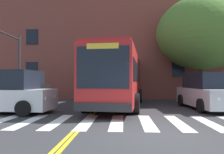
# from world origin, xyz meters

# --- Properties ---
(ground_plane) EXTENTS (120.00, 120.00, 0.00)m
(ground_plane) POSITION_xyz_m (0.00, 0.00, 0.00)
(ground_plane) COLOR #303033
(crosswalk) EXTENTS (16.24, 3.44, 0.01)m
(crosswalk) POSITION_xyz_m (0.47, 2.08, 0.00)
(crosswalk) COLOR white
(crosswalk) RESTS_ON ground
(lane_line_yellow_inner) EXTENTS (0.12, 36.00, 0.01)m
(lane_line_yellow_inner) POSITION_xyz_m (-2.74, 16.08, 0.00)
(lane_line_yellow_inner) COLOR gold
(lane_line_yellow_inner) RESTS_ON ground
(lane_line_yellow_outer) EXTENTS (0.12, 36.00, 0.01)m
(lane_line_yellow_outer) POSITION_xyz_m (-2.58, 16.08, 0.00)
(lane_line_yellow_outer) COLOR gold
(lane_line_yellow_outer) RESTS_ON ground
(city_bus) EXTENTS (3.65, 10.97, 3.54)m
(city_bus) POSITION_xyz_m (-1.42, 7.67, 1.91)
(city_bus) COLOR #B22323
(city_bus) RESTS_ON ground
(car_black_near_lane) EXTENTS (2.38, 4.90, 2.34)m
(car_black_near_lane) POSITION_xyz_m (-7.68, 7.03, 1.11)
(car_black_near_lane) COLOR black
(car_black_near_lane) RESTS_ON ground
(car_silver_far_lane) EXTENTS (2.49, 5.26, 2.13)m
(car_silver_far_lane) POSITION_xyz_m (3.81, 6.39, 1.01)
(car_silver_far_lane) COLOR #B7BABF
(car_silver_far_lane) RESTS_ON ground
(car_navy_behind_bus) EXTENTS (2.21, 4.07, 1.78)m
(car_navy_behind_bus) POSITION_xyz_m (-1.93, 17.22, 0.81)
(car_navy_behind_bus) COLOR navy
(car_navy_behind_bus) RESTS_ON ground
(car_white_cross_street) EXTENTS (4.98, 2.47, 2.19)m
(car_white_cross_street) POSITION_xyz_m (-7.19, 4.23, 1.04)
(car_white_cross_street) COLOR white
(car_white_cross_street) RESTS_ON ground
(traffic_light_far_corner) EXTENTS (0.39, 3.80, 5.13)m
(traffic_light_far_corner) POSITION_xyz_m (-8.99, 7.88, 3.53)
(traffic_light_far_corner) COLOR #28282D
(traffic_light_far_corner) RESTS_ON ground
(street_tree_curbside_large) EXTENTS (8.35, 7.98, 8.32)m
(street_tree_curbside_large) POSITION_xyz_m (5.14, 10.87, 5.41)
(street_tree_curbside_large) COLOR #4C3D2D
(street_tree_curbside_large) RESTS_ON ground
(building_facade) EXTENTS (33.20, 8.27, 10.80)m
(building_facade) POSITION_xyz_m (3.76, 16.92, 5.41)
(building_facade) COLOR brown
(building_facade) RESTS_ON ground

